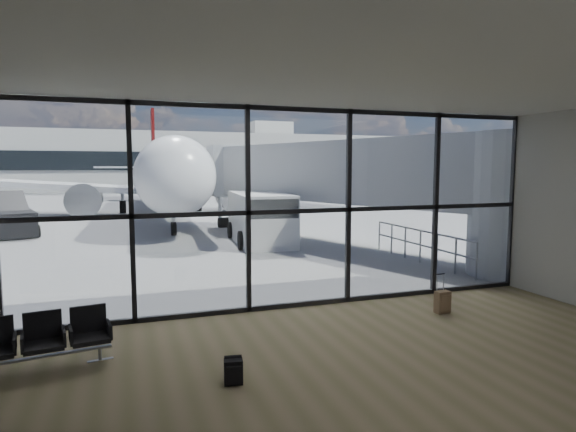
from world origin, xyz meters
TOP-DOWN VIEW (x-y plane):
  - ground at (0.00, 40.00)m, footprint 220.00×220.00m
  - lounge_shell at (0.00, -4.80)m, footprint 12.02×8.01m
  - glass_curtain_wall at (0.00, 0.00)m, footprint 12.10×0.12m
  - jet_bridge at (4.90, 7.07)m, footprint 8.00×16.50m
  - apron_railing at (5.60, 3.50)m, footprint 0.06×5.46m
  - far_terminal at (-0.59, 61.97)m, footprint 80.00×12.20m
  - tree_5 at (-15.00, 72.00)m, footprint 6.27×6.27m
  - seating_row at (-5.02, -1.83)m, footprint 1.99×0.84m
  - backpack at (-2.31, -3.40)m, footprint 0.30×0.28m
  - suitcase at (2.76, -1.51)m, footprint 0.33×0.25m
  - airliner at (-1.10, 26.12)m, footprint 30.18×34.94m
  - service_van at (1.72, 9.25)m, footprint 2.67×4.98m
  - belt_loader at (-8.55, 15.21)m, footprint 2.59×4.59m
  - traffic_cone_b at (4.00, 12.24)m, footprint 0.39×0.39m
  - traffic_cone_c at (4.51, 14.24)m, footprint 0.44×0.44m

SIDE VIEW (x-z plane):
  - ground at x=0.00m, z-range 0.00..0.00m
  - backpack at x=-2.31m, z-range -0.01..0.40m
  - suitcase at x=2.76m, z-range -0.17..0.70m
  - traffic_cone_b at x=4.00m, z-range -0.01..0.54m
  - traffic_cone_c at x=4.51m, z-range -0.02..0.61m
  - seating_row at x=-5.02m, z-range 0.05..0.93m
  - belt_loader at x=-8.55m, z-range -0.33..1.68m
  - apron_railing at x=5.60m, z-range 0.16..1.27m
  - service_van at x=1.72m, z-range 0.03..2.13m
  - glass_curtain_wall at x=0.00m, z-range 0.00..4.50m
  - lounge_shell at x=0.00m, z-range 0.40..4.91m
  - airliner at x=-1.10m, z-range -1.76..7.24m
  - jet_bridge at x=4.90m, z-range 0.59..4.92m
  - far_terminal at x=-0.59m, z-range -1.29..9.71m
  - tree_5 at x=-15.00m, z-range 1.36..10.39m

